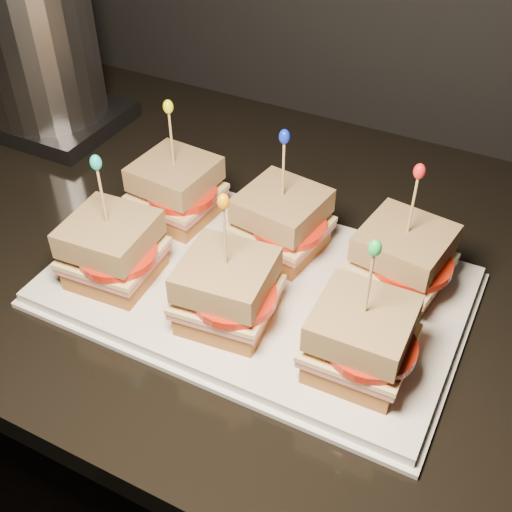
% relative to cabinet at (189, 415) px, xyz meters
% --- Properties ---
extents(cabinet, '(2.23, 0.65, 0.85)m').
position_rel_cabinet_xyz_m(cabinet, '(0.00, 0.00, 0.00)').
color(cabinet, black).
rests_on(cabinet, ground).
extents(granite_slab, '(2.27, 0.69, 0.03)m').
position_rel_cabinet_xyz_m(granite_slab, '(0.00, 0.00, 0.44)').
color(granite_slab, black).
rests_on(granite_slab, cabinet).
extents(platter, '(0.45, 0.28, 0.02)m').
position_rel_cabinet_xyz_m(platter, '(0.18, -0.08, 0.47)').
color(platter, white).
rests_on(platter, granite_slab).
extents(platter_rim, '(0.47, 0.29, 0.01)m').
position_rel_cabinet_xyz_m(platter_rim, '(0.18, -0.08, 0.46)').
color(platter_rim, white).
rests_on(platter_rim, granite_slab).
extents(sandwich_0_bread_bot, '(0.09, 0.09, 0.02)m').
position_rel_cabinet_xyz_m(sandwich_0_bread_bot, '(0.03, -0.02, 0.49)').
color(sandwich_0_bread_bot, brown).
rests_on(sandwich_0_bread_bot, platter).
extents(sandwich_0_ham, '(0.10, 0.10, 0.01)m').
position_rel_cabinet_xyz_m(sandwich_0_ham, '(0.03, -0.02, 0.50)').
color(sandwich_0_ham, '#C46460').
rests_on(sandwich_0_ham, sandwich_0_bread_bot).
extents(sandwich_0_cheese, '(0.10, 0.10, 0.01)m').
position_rel_cabinet_xyz_m(sandwich_0_cheese, '(0.03, -0.02, 0.51)').
color(sandwich_0_cheese, '#EFD58F').
rests_on(sandwich_0_cheese, sandwich_0_ham).
extents(sandwich_0_tomato, '(0.09, 0.09, 0.01)m').
position_rel_cabinet_xyz_m(sandwich_0_tomato, '(0.05, -0.02, 0.52)').
color(sandwich_0_tomato, red).
rests_on(sandwich_0_tomato, sandwich_0_cheese).
extents(sandwich_0_bread_top, '(0.10, 0.10, 0.03)m').
position_rel_cabinet_xyz_m(sandwich_0_bread_top, '(0.03, -0.02, 0.54)').
color(sandwich_0_bread_top, '#5D2F0E').
rests_on(sandwich_0_bread_top, sandwich_0_tomato).
extents(sandwich_0_pick, '(0.00, 0.00, 0.09)m').
position_rel_cabinet_xyz_m(sandwich_0_pick, '(0.03, -0.02, 0.58)').
color(sandwich_0_pick, tan).
rests_on(sandwich_0_pick, sandwich_0_bread_top).
extents(sandwich_0_frill, '(0.01, 0.01, 0.02)m').
position_rel_cabinet_xyz_m(sandwich_0_frill, '(0.03, -0.02, 0.63)').
color(sandwich_0_frill, '#E7F20D').
rests_on(sandwich_0_frill, sandwich_0_pick).
extents(sandwich_1_bread_bot, '(0.10, 0.10, 0.02)m').
position_rel_cabinet_xyz_m(sandwich_1_bread_bot, '(0.18, -0.02, 0.49)').
color(sandwich_1_bread_bot, brown).
rests_on(sandwich_1_bread_bot, platter).
extents(sandwich_1_ham, '(0.11, 0.10, 0.01)m').
position_rel_cabinet_xyz_m(sandwich_1_ham, '(0.18, -0.02, 0.50)').
color(sandwich_1_ham, '#C46460').
rests_on(sandwich_1_ham, sandwich_1_bread_bot).
extents(sandwich_1_cheese, '(0.11, 0.11, 0.01)m').
position_rel_cabinet_xyz_m(sandwich_1_cheese, '(0.18, -0.02, 0.51)').
color(sandwich_1_cheese, '#EFD58F').
rests_on(sandwich_1_cheese, sandwich_1_ham).
extents(sandwich_1_tomato, '(0.09, 0.09, 0.01)m').
position_rel_cabinet_xyz_m(sandwich_1_tomato, '(0.19, -0.02, 0.52)').
color(sandwich_1_tomato, red).
rests_on(sandwich_1_tomato, sandwich_1_cheese).
extents(sandwich_1_bread_top, '(0.10, 0.10, 0.03)m').
position_rel_cabinet_xyz_m(sandwich_1_bread_top, '(0.18, -0.02, 0.54)').
color(sandwich_1_bread_top, '#5D2F0E').
rests_on(sandwich_1_bread_top, sandwich_1_tomato).
extents(sandwich_1_pick, '(0.00, 0.00, 0.09)m').
position_rel_cabinet_xyz_m(sandwich_1_pick, '(0.18, -0.02, 0.58)').
color(sandwich_1_pick, tan).
rests_on(sandwich_1_pick, sandwich_1_bread_top).
extents(sandwich_1_frill, '(0.01, 0.01, 0.02)m').
position_rel_cabinet_xyz_m(sandwich_1_frill, '(0.18, -0.02, 0.63)').
color(sandwich_1_frill, '#0C27DA').
rests_on(sandwich_1_frill, sandwich_1_pick).
extents(sandwich_2_bread_bot, '(0.10, 0.10, 0.02)m').
position_rel_cabinet_xyz_m(sandwich_2_bread_bot, '(0.32, -0.02, 0.49)').
color(sandwich_2_bread_bot, brown).
rests_on(sandwich_2_bread_bot, platter).
extents(sandwich_2_ham, '(0.11, 0.10, 0.01)m').
position_rel_cabinet_xyz_m(sandwich_2_ham, '(0.32, -0.02, 0.50)').
color(sandwich_2_ham, '#C46460').
rests_on(sandwich_2_ham, sandwich_2_bread_bot).
extents(sandwich_2_cheese, '(0.11, 0.11, 0.01)m').
position_rel_cabinet_xyz_m(sandwich_2_cheese, '(0.32, -0.02, 0.51)').
color(sandwich_2_cheese, '#EFD58F').
rests_on(sandwich_2_cheese, sandwich_2_ham).
extents(sandwich_2_tomato, '(0.09, 0.09, 0.01)m').
position_rel_cabinet_xyz_m(sandwich_2_tomato, '(0.34, -0.02, 0.52)').
color(sandwich_2_tomato, red).
rests_on(sandwich_2_tomato, sandwich_2_cheese).
extents(sandwich_2_bread_top, '(0.10, 0.10, 0.03)m').
position_rel_cabinet_xyz_m(sandwich_2_bread_top, '(0.32, -0.02, 0.54)').
color(sandwich_2_bread_top, '#5D2F0E').
rests_on(sandwich_2_bread_top, sandwich_2_tomato).
extents(sandwich_2_pick, '(0.00, 0.00, 0.09)m').
position_rel_cabinet_xyz_m(sandwich_2_pick, '(0.32, -0.02, 0.58)').
color(sandwich_2_pick, tan).
rests_on(sandwich_2_pick, sandwich_2_bread_top).
extents(sandwich_2_frill, '(0.01, 0.01, 0.02)m').
position_rel_cabinet_xyz_m(sandwich_2_frill, '(0.32, -0.02, 0.63)').
color(sandwich_2_frill, red).
rests_on(sandwich_2_frill, sandwich_2_pick).
extents(sandwich_3_bread_bot, '(0.09, 0.09, 0.02)m').
position_rel_cabinet_xyz_m(sandwich_3_bread_bot, '(0.03, -0.15, 0.49)').
color(sandwich_3_bread_bot, brown).
rests_on(sandwich_3_bread_bot, platter).
extents(sandwich_3_ham, '(0.10, 0.10, 0.01)m').
position_rel_cabinet_xyz_m(sandwich_3_ham, '(0.03, -0.15, 0.50)').
color(sandwich_3_ham, '#C46460').
rests_on(sandwich_3_ham, sandwich_3_bread_bot).
extents(sandwich_3_cheese, '(0.10, 0.10, 0.01)m').
position_rel_cabinet_xyz_m(sandwich_3_cheese, '(0.03, -0.15, 0.51)').
color(sandwich_3_cheese, '#EFD58F').
rests_on(sandwich_3_cheese, sandwich_3_ham).
extents(sandwich_3_tomato, '(0.09, 0.09, 0.01)m').
position_rel_cabinet_xyz_m(sandwich_3_tomato, '(0.05, -0.16, 0.52)').
color(sandwich_3_tomato, red).
rests_on(sandwich_3_tomato, sandwich_3_cheese).
extents(sandwich_3_bread_top, '(0.09, 0.09, 0.03)m').
position_rel_cabinet_xyz_m(sandwich_3_bread_top, '(0.03, -0.15, 0.54)').
color(sandwich_3_bread_top, '#5D2F0E').
rests_on(sandwich_3_bread_top, sandwich_3_tomato).
extents(sandwich_3_pick, '(0.00, 0.00, 0.09)m').
position_rel_cabinet_xyz_m(sandwich_3_pick, '(0.03, -0.15, 0.58)').
color(sandwich_3_pick, tan).
rests_on(sandwich_3_pick, sandwich_3_bread_top).
extents(sandwich_3_frill, '(0.01, 0.01, 0.02)m').
position_rel_cabinet_xyz_m(sandwich_3_frill, '(0.03, -0.15, 0.63)').
color(sandwich_3_frill, '#14B5A5').
rests_on(sandwich_3_frill, sandwich_3_pick).
extents(sandwich_4_bread_bot, '(0.10, 0.10, 0.02)m').
position_rel_cabinet_xyz_m(sandwich_4_bread_bot, '(0.18, -0.15, 0.49)').
color(sandwich_4_bread_bot, brown).
rests_on(sandwich_4_bread_bot, platter).
extents(sandwich_4_ham, '(0.10, 0.10, 0.01)m').
position_rel_cabinet_xyz_m(sandwich_4_ham, '(0.18, -0.15, 0.50)').
color(sandwich_4_ham, '#C46460').
rests_on(sandwich_4_ham, sandwich_4_bread_bot).
extents(sandwich_4_cheese, '(0.11, 0.10, 0.01)m').
position_rel_cabinet_xyz_m(sandwich_4_cheese, '(0.18, -0.15, 0.51)').
color(sandwich_4_cheese, '#EFD58F').
rests_on(sandwich_4_cheese, sandwich_4_ham).
extents(sandwich_4_tomato, '(0.09, 0.09, 0.01)m').
position_rel_cabinet_xyz_m(sandwich_4_tomato, '(0.19, -0.16, 0.52)').
color(sandwich_4_tomato, red).
rests_on(sandwich_4_tomato, sandwich_4_cheese).
extents(sandwich_4_bread_top, '(0.10, 0.10, 0.03)m').
position_rel_cabinet_xyz_m(sandwich_4_bread_top, '(0.18, -0.15, 0.54)').
color(sandwich_4_bread_top, '#5D2F0E').
rests_on(sandwich_4_bread_top, sandwich_4_tomato).
extents(sandwich_4_pick, '(0.00, 0.00, 0.09)m').
position_rel_cabinet_xyz_m(sandwich_4_pick, '(0.18, -0.15, 0.58)').
color(sandwich_4_pick, tan).
rests_on(sandwich_4_pick, sandwich_4_bread_top).
extents(sandwich_4_frill, '(0.01, 0.01, 0.02)m').
position_rel_cabinet_xyz_m(sandwich_4_frill, '(0.18, -0.15, 0.63)').
color(sandwich_4_frill, orange).
rests_on(sandwich_4_frill, sandwich_4_pick).
extents(sandwich_5_bread_bot, '(0.09, 0.09, 0.02)m').
position_rel_cabinet_xyz_m(sandwich_5_bread_bot, '(0.32, -0.15, 0.49)').
color(sandwich_5_bread_bot, brown).
rests_on(sandwich_5_bread_bot, platter).
extents(sandwich_5_ham, '(0.10, 0.09, 0.01)m').
position_rel_cabinet_xyz_m(sandwich_5_ham, '(0.32, -0.15, 0.50)').
color(sandwich_5_ham, '#C46460').
rests_on(sandwich_5_ham, sandwich_5_bread_bot).
extents(sandwich_5_cheese, '(0.10, 0.10, 0.01)m').
position_rel_cabinet_xyz_m(sandwich_5_cheese, '(0.32, -0.15, 0.51)').
color(sandwich_5_cheese, '#EFD58F').
rests_on(sandwich_5_cheese, sandwich_5_ham).
extents(sandwich_5_tomato, '(0.09, 0.09, 0.01)m').
position_rel_cabinet_xyz_m(sandwich_5_tomato, '(0.34, -0.16, 0.52)').
color(sandwich_5_tomato, red).
rests_on(sandwich_5_tomato, sandwich_5_cheese).
extents(sandwich_5_bread_top, '(0.09, 0.09, 0.03)m').
position_rel_cabinet_xyz_m(sandwich_5_bread_top, '(0.32, -0.15, 0.54)').
color(sandwich_5_bread_top, '#5D2F0E').
rests_on(sandwich_5_bread_top, sandwich_5_tomato).
extents(sandwich_5_pick, '(0.00, 0.00, 0.09)m').
position_rel_cabinet_xyz_m(sandwich_5_pick, '(0.32, -0.15, 0.58)').
color(sandwich_5_pick, tan).
rests_on(sandwich_5_pick, sandwich_5_bread_top).
extents(sandwich_5_frill, '(0.01, 0.01, 0.02)m').
position_rel_cabinet_xyz_m(sandwich_5_frill, '(0.32, -0.15, 0.63)').
color(sandwich_5_frill, green).
rests_on(sandwich_5_frill, sandwich_5_pick).
extents(appliance_base, '(0.21, 0.18, 0.03)m').
position_rel_cabinet_xyz_m(appliance_base, '(-0.29, 0.12, 0.47)').
color(appliance_base, '#262628').
rests_on(appliance_base, granite_slab).
extents(appliance_body, '(0.18, 0.18, 0.23)m').
position_rel_cabinet_xyz_m(appliance_body, '(-0.29, 0.12, 0.60)').
color(appliance_body, silver).
rests_on(appliance_body, appliance_base).
extents(appliance, '(0.21, 0.18, 0.27)m').
position_rel_cabinet_xyz_m(appliance, '(-0.29, 0.12, 0.60)').
color(appliance, silver).
rests_on(appliance, granite_slab).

